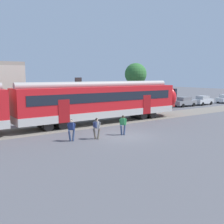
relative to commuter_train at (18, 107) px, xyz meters
The scene contains 9 objects.
ground_plane 9.47m from the commuter_train, 43.26° to the right, with size 160.00×160.00×0.00m, color #515156.
commuter_train is the anchor object (origin of this frame).
pedestrian_navy 6.09m from the commuter_train, 66.40° to the right, with size 0.70×0.51×1.67m.
pedestrian_grey 7.43m from the commuter_train, 54.54° to the right, with size 0.71×0.53×1.67m.
pedestrian_green 9.15m from the commuter_train, 41.34° to the right, with size 0.71×0.48×1.67m.
parked_car_red 22.50m from the commuter_train, 12.14° to the left, with size 4.04×1.84×1.54m.
parked_car_grey 27.80m from the commuter_train, 10.12° to the left, with size 4.04×1.83×1.54m.
parked_car_silver 32.22m from the commuter_train, ahead, with size 4.09×1.93×1.54m.
street_tree_right 27.96m from the commuter_train, 29.23° to the left, with size 3.93×3.93×7.17m.
Camera 1 is at (-12.71, -16.77, 4.88)m, focal length 42.00 mm.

